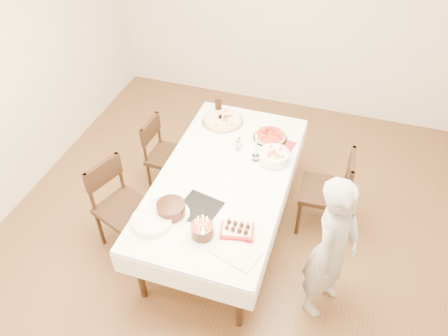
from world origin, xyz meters
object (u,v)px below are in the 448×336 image
(cola_glass, at_px, (218,107))
(layer_cake, at_px, (171,209))
(chair_left_dessert, at_px, (124,209))
(person, at_px, (332,250))
(chair_left_savory, at_px, (169,156))
(dining_table, at_px, (224,204))
(pizza_white, at_px, (223,120))
(pasta_bowl, at_px, (274,156))
(chair_right_savory, at_px, (323,191))
(taper_candle, at_px, (256,147))
(pizza_pepperoni, at_px, (270,136))
(strawberry_box, at_px, (237,231))
(birthday_cake, at_px, (202,227))

(cola_glass, xyz_separation_m, layer_cake, (0.10, -1.50, -0.01))
(chair_left_dessert, xyz_separation_m, person, (1.88, -0.08, 0.25))
(chair_left_savory, bearing_deg, person, 155.43)
(dining_table, distance_m, pizza_white, 0.91)
(pasta_bowl, bearing_deg, layer_cake, -125.31)
(person, relative_size, layer_cake, 4.75)
(chair_right_savory, xyz_separation_m, taper_candle, (-0.67, -0.07, 0.44))
(dining_table, relative_size, cola_glass, 15.52)
(pizza_pepperoni, bearing_deg, pizza_white, 168.46)
(strawberry_box, bearing_deg, chair_left_savory, 135.93)
(taper_candle, bearing_deg, chair_left_savory, 172.57)
(pizza_white, bearing_deg, birthday_cake, -77.93)
(pasta_bowl, distance_m, birthday_cake, 1.09)
(chair_left_savory, xyz_separation_m, birthday_cake, (0.81, -1.13, 0.42))
(dining_table, distance_m, pizza_pepperoni, 0.82)
(chair_left_dessert, relative_size, taper_candle, 3.05)
(chair_left_dessert, xyz_separation_m, pizza_pepperoni, (1.10, 1.09, 0.31))
(chair_left_dessert, relative_size, cola_glass, 6.75)
(taper_candle, bearing_deg, layer_cake, -118.78)
(pizza_white, xyz_separation_m, cola_glass, (-0.10, 0.16, 0.05))
(pizza_pepperoni, distance_m, layer_cake, 1.35)
(layer_cake, bearing_deg, person, 3.20)
(pizza_pepperoni, height_order, cola_glass, cola_glass)
(cola_glass, bearing_deg, chair_left_dessert, -109.07)
(birthday_cake, bearing_deg, pizza_white, 102.07)
(dining_table, relative_size, person, 1.50)
(chair_left_savory, xyz_separation_m, taper_candle, (0.97, -0.13, 0.48))
(taper_candle, xyz_separation_m, strawberry_box, (0.09, -0.90, -0.12))
(chair_left_dessert, distance_m, strawberry_box, 1.19)
(chair_right_savory, relative_size, pasta_bowl, 3.31)
(chair_left_savory, xyz_separation_m, cola_glass, (0.39, 0.50, 0.39))
(dining_table, distance_m, chair_right_savory, 0.96)
(person, xyz_separation_m, birthday_cake, (-1.00, -0.20, 0.13))
(taper_candle, height_order, cola_glass, taper_candle)
(pizza_white, height_order, pizza_pepperoni, same)
(strawberry_box, bearing_deg, dining_table, 116.86)
(chair_left_dessert, bearing_deg, birthday_cake, -177.41)
(dining_table, xyz_separation_m, layer_cake, (-0.27, -0.57, 0.43))
(layer_cake, bearing_deg, strawberry_box, -2.60)
(dining_table, height_order, chair_left_savory, chair_left_savory)
(chair_left_savory, distance_m, birthday_cake, 1.45)
(person, distance_m, taper_candle, 1.17)
(person, bearing_deg, pasta_bowl, 59.53)
(chair_right_savory, relative_size, chair_left_dessert, 1.00)
(pizza_white, bearing_deg, layer_cake, -90.10)
(chair_left_savory, relative_size, chair_left_dessert, 0.92)
(person, distance_m, pizza_pepperoni, 1.40)
(dining_table, bearing_deg, pizza_pepperoni, 68.12)
(taper_candle, bearing_deg, birthday_cake, -99.23)
(pizza_pepperoni, xyz_separation_m, cola_glass, (-0.63, 0.27, 0.05))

